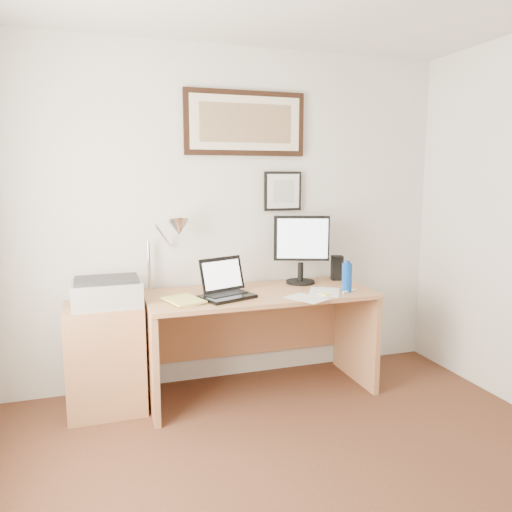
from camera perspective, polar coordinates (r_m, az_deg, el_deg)
name	(u,v)px	position (r m, az deg, el deg)	size (l,w,h in m)	color
wall_back	(226,218)	(3.79, -3.49, 4.33)	(3.50, 0.02, 2.50)	silver
side_cabinet	(106,358)	(3.54, -16.81, -11.10)	(0.50, 0.40, 0.73)	#AA6F47
water_bottle	(347,278)	(3.61, 10.35, -2.44)	(0.07, 0.07, 0.20)	#0D42B1
bottle_cap	(347,262)	(3.58, 10.40, -0.68)	(0.04, 0.04, 0.02)	#0D42B1
speaker	(337,268)	(4.00, 9.24, -1.35)	(0.09, 0.08, 0.19)	black
paper_sheet_a	(306,298)	(3.40, 5.78, -4.81)	(0.19, 0.27, 0.00)	white
paper_sheet_b	(324,292)	(3.57, 7.83, -4.11)	(0.21, 0.30, 0.00)	white
sticky_pad	(325,294)	(3.50, 7.91, -4.33)	(0.08, 0.08, 0.01)	#FFFB78
marker_pen	(350,291)	(3.62, 10.67, -3.94)	(0.02, 0.02, 0.14)	white
book	(170,303)	(3.26, -9.83, -5.30)	(0.20, 0.27, 0.02)	#DCD867
desk	(256,321)	(3.69, 0.02, -7.40)	(1.60, 0.70, 0.75)	#AA6F47
laptop	(225,288)	(3.41, -3.52, -3.72)	(0.40, 0.40, 0.26)	black
lcd_monitor	(301,246)	(3.80, 5.20, 1.14)	(0.41, 0.22, 0.52)	black
printer	(107,292)	(3.41, -16.66, -3.95)	(0.44, 0.34, 0.18)	#A4A4A6
desk_lamp	(176,231)	(3.52, -9.14, 2.85)	(0.29, 0.27, 0.53)	silver
picture_large	(245,123)	(3.80, -1.22, 14.93)	(0.92, 0.04, 0.47)	black
picture_small	(283,191)	(3.89, 3.07, 7.41)	(0.30, 0.03, 0.30)	black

